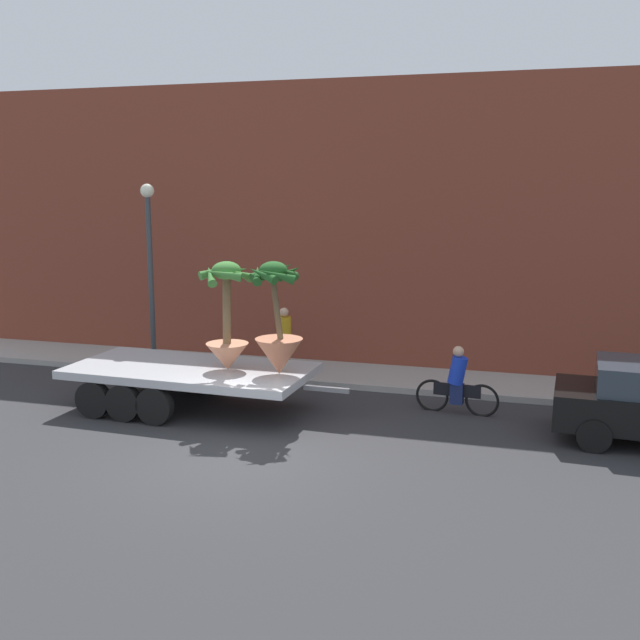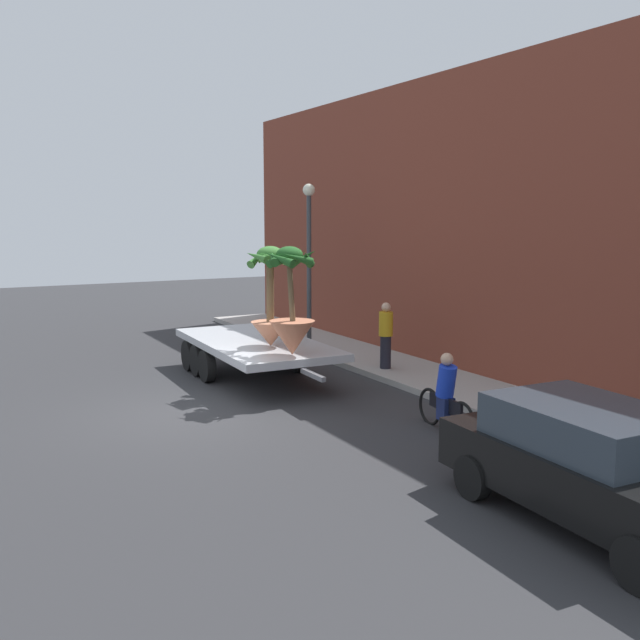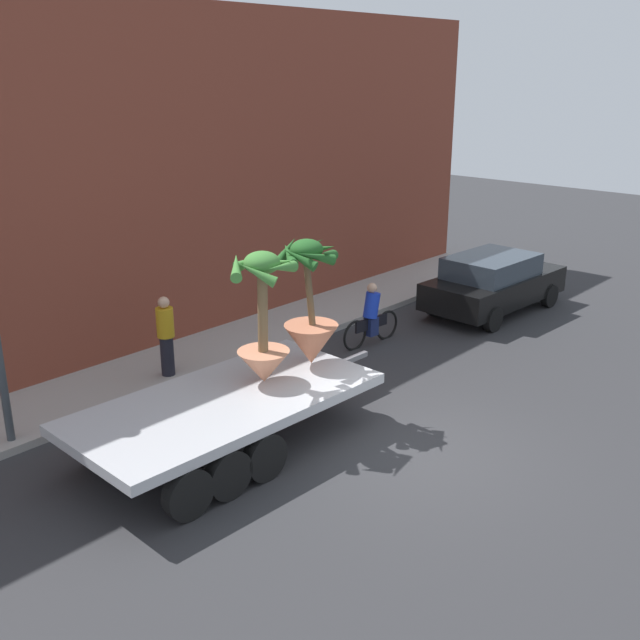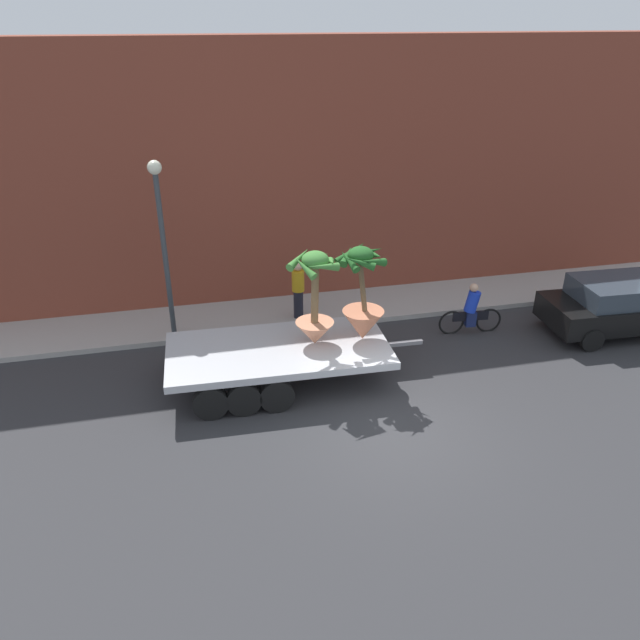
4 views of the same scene
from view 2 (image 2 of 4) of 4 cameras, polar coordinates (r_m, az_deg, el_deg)
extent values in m
plane|color=#2D2D30|center=(14.84, -10.57, -7.46)|extent=(60.00, 60.00, 0.00)
cube|color=#A39E99|center=(17.64, 8.62, -4.63)|extent=(24.00, 2.20, 0.15)
cube|color=brown|center=(18.28, 13.15, 7.61)|extent=(24.00, 1.20, 7.68)
cube|color=#B7BABF|center=(17.50, -5.23, -1.94)|extent=(5.42, 2.75, 0.18)
cylinder|color=black|center=(19.60, -3.79, -2.27)|extent=(0.81, 0.25, 0.80)
cylinder|color=black|center=(18.79, -10.61, -2.86)|extent=(0.81, 0.25, 0.80)
cylinder|color=black|center=(18.93, -2.89, -2.64)|extent=(0.81, 0.25, 0.80)
cylinder|color=black|center=(18.09, -9.93, -3.28)|extent=(0.81, 0.25, 0.80)
cylinder|color=black|center=(18.26, -1.93, -3.04)|extent=(0.81, 0.25, 0.80)
cylinder|color=black|center=(17.39, -9.19, -3.73)|extent=(0.81, 0.25, 0.80)
cube|color=slate|center=(14.70, -0.59, -4.50)|extent=(1.00, 0.13, 0.10)
cone|color=tan|center=(16.62, -4.05, -1.14)|extent=(0.93, 0.93, 0.59)
cylinder|color=brown|center=(16.47, -4.08, 2.60)|extent=(0.21, 0.18, 1.59)
ellipsoid|color=#428438|center=(16.40, -4.09, 5.35)|extent=(0.63, 0.63, 0.39)
cone|color=#428438|center=(16.05, -3.73, 5.06)|extent=(0.32, 0.79, 0.42)
cone|color=#428438|center=(16.49, -2.99, 5.24)|extent=(0.70, 0.32, 0.33)
cone|color=#428438|center=(16.82, -3.66, 5.28)|extent=(0.74, 0.79, 0.39)
cone|color=#428438|center=(16.59, -5.09, 5.07)|extent=(0.54, 0.70, 0.48)
cone|color=#428438|center=(16.17, -5.18, 5.17)|extent=(0.82, 0.38, 0.33)
cone|color=#C17251|center=(15.53, -2.29, -1.46)|extent=(1.02, 1.02, 0.77)
cylinder|color=brown|center=(15.43, -2.40, 2.63)|extent=(0.30, 0.13, 1.46)
ellipsoid|color=#235B23|center=(15.42, -2.51, 5.34)|extent=(0.59, 0.59, 0.37)
cone|color=#235B23|center=(15.11, -1.86, 5.07)|extent=(0.22, 0.75, 0.39)
cone|color=#235B23|center=(15.36, -1.01, 5.06)|extent=(0.78, 0.66, 0.48)
cone|color=#235B23|center=(15.72, -1.39, 5.10)|extent=(0.88, 0.45, 0.53)
cone|color=#235B23|center=(15.75, -2.39, 5.16)|extent=(0.54, 0.69, 0.40)
cone|color=#235B23|center=(15.65, -3.39, 5.08)|extent=(0.42, 0.72, 0.45)
cone|color=#235B23|center=(15.39, -3.84, 5.11)|extent=(0.77, 0.45, 0.39)
cone|color=#235B23|center=(15.11, -3.39, 5.05)|extent=(0.81, 0.55, 0.41)
torus|color=black|center=(13.09, 11.54, -8.10)|extent=(0.74, 0.13, 0.74)
torus|color=black|center=(13.97, 8.92, -6.98)|extent=(0.74, 0.13, 0.74)
cube|color=black|center=(13.48, 10.21, -6.79)|extent=(1.04, 0.16, 0.28)
cylinder|color=#1938C6|center=(13.37, 10.26, -4.93)|extent=(0.47, 0.38, 0.65)
sphere|color=tan|center=(13.28, 10.30, -3.16)|extent=(0.24, 0.24, 0.24)
cube|color=navy|center=(13.50, 10.20, -7.12)|extent=(0.30, 0.26, 0.44)
cube|color=black|center=(10.00, 21.67, -11.78)|extent=(4.44, 2.10, 0.70)
cube|color=#2D3842|center=(9.95, 20.93, -8.03)|extent=(2.47, 1.81, 0.56)
cylinder|color=black|center=(8.67, 24.61, -17.68)|extent=(0.65, 0.23, 0.64)
cylinder|color=black|center=(11.65, 19.36, -10.62)|extent=(0.65, 0.23, 0.64)
cylinder|color=black|center=(10.50, 12.32, -12.44)|extent=(0.65, 0.23, 0.64)
cylinder|color=black|center=(18.10, 5.36, -2.61)|extent=(0.28, 0.28, 0.85)
cylinder|color=gold|center=(17.98, 5.39, -0.31)|extent=(0.36, 0.36, 0.62)
sphere|color=tan|center=(17.92, 5.41, 1.05)|extent=(0.24, 0.24, 0.24)
cylinder|color=#383D42|center=(20.75, -0.90, 3.92)|extent=(0.14, 0.14, 4.50)
sphere|color=#EAEACC|center=(20.70, -0.91, 10.55)|extent=(0.36, 0.36, 0.36)
camera|label=1|loc=(11.49, -71.58, 7.41)|focal=41.62mm
camera|label=3|loc=(23.35, -34.48, 12.48)|focal=41.50mm
camera|label=4|loc=(19.15, -49.17, 18.28)|focal=34.52mm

